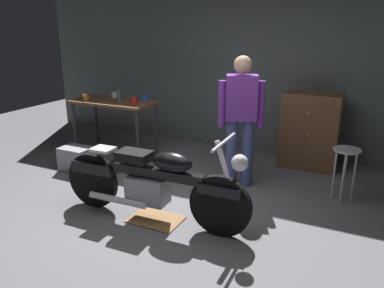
{
  "coord_description": "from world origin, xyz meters",
  "views": [
    {
      "loc": [
        1.87,
        -3.23,
        2.03
      ],
      "look_at": [
        -0.04,
        0.7,
        0.65
      ],
      "focal_mm": 35.73,
      "sensor_mm": 36.0,
      "label": 1
    }
  ],
  "objects_px": {
    "storage_bin": "(76,159)",
    "mug_orange_travel": "(85,97)",
    "mug_red_diner": "(134,101)",
    "motorcycle": "(153,181)",
    "wooden_dresser": "(310,131)",
    "shop_stool": "(346,160)",
    "person_standing": "(241,116)",
    "bottle": "(119,96)",
    "mug_white_ceramic": "(114,95)",
    "mug_blue_enamel": "(144,98)"
  },
  "relations": [
    {
      "from": "mug_orange_travel",
      "to": "bottle",
      "type": "distance_m",
      "value": 0.58
    },
    {
      "from": "wooden_dresser",
      "to": "mug_blue_enamel",
      "type": "height_order",
      "value": "wooden_dresser"
    },
    {
      "from": "wooden_dresser",
      "to": "storage_bin",
      "type": "bearing_deg",
      "value": -151.72
    },
    {
      "from": "shop_stool",
      "to": "bottle",
      "type": "xyz_separation_m",
      "value": [
        -3.22,
        0.01,
        0.5
      ]
    },
    {
      "from": "person_standing",
      "to": "shop_stool",
      "type": "height_order",
      "value": "person_standing"
    },
    {
      "from": "shop_stool",
      "to": "mug_orange_travel",
      "type": "bearing_deg",
      "value": -178.75
    },
    {
      "from": "mug_blue_enamel",
      "to": "bottle",
      "type": "distance_m",
      "value": 0.37
    },
    {
      "from": "person_standing",
      "to": "storage_bin",
      "type": "bearing_deg",
      "value": -9.56
    },
    {
      "from": "wooden_dresser",
      "to": "bottle",
      "type": "bearing_deg",
      "value": -160.44
    },
    {
      "from": "storage_bin",
      "to": "mug_red_diner",
      "type": "xyz_separation_m",
      "value": [
        0.6,
        0.65,
        0.78
      ]
    },
    {
      "from": "mug_red_diner",
      "to": "mug_white_ceramic",
      "type": "relative_size",
      "value": 0.97
    },
    {
      "from": "bottle",
      "to": "mug_white_ceramic",
      "type": "bearing_deg",
      "value": 136.91
    },
    {
      "from": "mug_blue_enamel",
      "to": "bottle",
      "type": "bearing_deg",
      "value": -137.65
    },
    {
      "from": "wooden_dresser",
      "to": "mug_white_ceramic",
      "type": "bearing_deg",
      "value": -168.11
    },
    {
      "from": "mug_white_ceramic",
      "to": "bottle",
      "type": "relative_size",
      "value": 0.49
    },
    {
      "from": "mug_blue_enamel",
      "to": "mug_white_ceramic",
      "type": "height_order",
      "value": "mug_blue_enamel"
    },
    {
      "from": "wooden_dresser",
      "to": "motorcycle",
      "type": "bearing_deg",
      "value": -116.8
    },
    {
      "from": "shop_stool",
      "to": "mug_orange_travel",
      "type": "xyz_separation_m",
      "value": [
        -3.79,
        -0.08,
        0.45
      ]
    },
    {
      "from": "shop_stool",
      "to": "mug_orange_travel",
      "type": "height_order",
      "value": "mug_orange_travel"
    },
    {
      "from": "mug_orange_travel",
      "to": "mug_blue_enamel",
      "type": "relative_size",
      "value": 0.89
    },
    {
      "from": "storage_bin",
      "to": "wooden_dresser",
      "type": "bearing_deg",
      "value": 28.28
    },
    {
      "from": "storage_bin",
      "to": "bottle",
      "type": "relative_size",
      "value": 1.83
    },
    {
      "from": "motorcycle",
      "to": "person_standing",
      "type": "bearing_deg",
      "value": 66.84
    },
    {
      "from": "shop_stool",
      "to": "person_standing",
      "type": "bearing_deg",
      "value": -174.01
    },
    {
      "from": "mug_orange_travel",
      "to": "mug_blue_enamel",
      "type": "bearing_deg",
      "value": 22.34
    },
    {
      "from": "storage_bin",
      "to": "mug_orange_travel",
      "type": "relative_size",
      "value": 4.03
    },
    {
      "from": "shop_stool",
      "to": "mug_orange_travel",
      "type": "distance_m",
      "value": 3.81
    },
    {
      "from": "shop_stool",
      "to": "bottle",
      "type": "bearing_deg",
      "value": 179.75
    },
    {
      "from": "mug_white_ceramic",
      "to": "motorcycle",
      "type": "bearing_deg",
      "value": -44.51
    },
    {
      "from": "storage_bin",
      "to": "mug_blue_enamel",
      "type": "bearing_deg",
      "value": 56.57
    },
    {
      "from": "mug_orange_travel",
      "to": "mug_red_diner",
      "type": "bearing_deg",
      "value": 5.77
    },
    {
      "from": "storage_bin",
      "to": "motorcycle",
      "type": "bearing_deg",
      "value": -23.69
    },
    {
      "from": "motorcycle",
      "to": "mug_red_diner",
      "type": "height_order",
      "value": "mug_red_diner"
    },
    {
      "from": "wooden_dresser",
      "to": "mug_white_ceramic",
      "type": "xyz_separation_m",
      "value": [
        -2.98,
        -0.63,
        0.39
      ]
    },
    {
      "from": "storage_bin",
      "to": "mug_blue_enamel",
      "type": "height_order",
      "value": "mug_blue_enamel"
    },
    {
      "from": "mug_white_ceramic",
      "to": "bottle",
      "type": "bearing_deg",
      "value": -43.09
    },
    {
      "from": "wooden_dresser",
      "to": "mug_red_diner",
      "type": "relative_size",
      "value": 9.48
    },
    {
      "from": "mug_red_diner",
      "to": "bottle",
      "type": "distance_m",
      "value": 0.28
    },
    {
      "from": "mug_red_diner",
      "to": "bottle",
      "type": "bearing_deg",
      "value": 177.59
    },
    {
      "from": "storage_bin",
      "to": "mug_white_ceramic",
      "type": "bearing_deg",
      "value": 90.43
    },
    {
      "from": "motorcycle",
      "to": "mug_orange_travel",
      "type": "xyz_separation_m",
      "value": [
        -2.01,
        1.34,
        0.5
      ]
    },
    {
      "from": "person_standing",
      "to": "mug_white_ceramic",
      "type": "xyz_separation_m",
      "value": [
        -2.29,
        0.46,
        0.02
      ]
    },
    {
      "from": "motorcycle",
      "to": "shop_stool",
      "type": "height_order",
      "value": "motorcycle"
    },
    {
      "from": "motorcycle",
      "to": "wooden_dresser",
      "type": "xyz_separation_m",
      "value": [
        1.2,
        2.38,
        0.1
      ]
    },
    {
      "from": "person_standing",
      "to": "bottle",
      "type": "relative_size",
      "value": 6.93
    },
    {
      "from": "mug_blue_enamel",
      "to": "bottle",
      "type": "relative_size",
      "value": 0.51
    },
    {
      "from": "person_standing",
      "to": "wooden_dresser",
      "type": "bearing_deg",
      "value": -144.72
    },
    {
      "from": "person_standing",
      "to": "shop_stool",
      "type": "bearing_deg",
      "value": 163.76
    },
    {
      "from": "mug_orange_travel",
      "to": "mug_white_ceramic",
      "type": "height_order",
      "value": "mug_orange_travel"
    },
    {
      "from": "motorcycle",
      "to": "mug_white_ceramic",
      "type": "relative_size",
      "value": 18.37
    }
  ]
}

